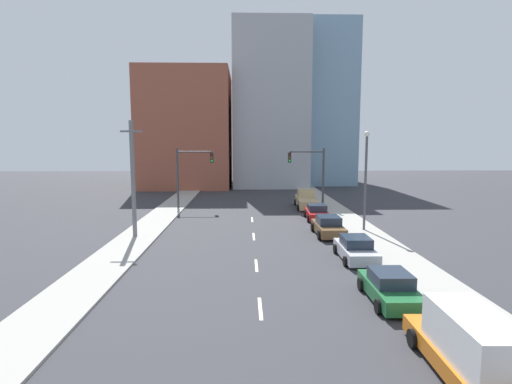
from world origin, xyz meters
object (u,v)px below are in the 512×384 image
Objects in this scene: street_lamp at (366,174)px; sedan_silver at (356,249)px; traffic_signal_left at (187,170)px; traffic_signal_right at (314,170)px; sedan_brown at (328,226)px; sedan_red at (317,213)px; utility_pole_left_mid at (133,178)px; sedan_green at (390,288)px; box_truck_orange at (472,349)px; pickup_truck_tan at (307,200)px.

street_lamp reaches higher than sedan_silver.
traffic_signal_right is (13.76, 0.00, 0.00)m from traffic_signal_left.
sedan_silver is 6.51m from sedan_brown.
traffic_signal_right reaches higher than sedan_brown.
sedan_red is at bearing 87.27° from sedan_brown.
utility_pole_left_mid is 2.04× the size of sedan_green.
sedan_silver is at bearing -110.01° from street_lamp.
traffic_signal_left is 1.43× the size of sedan_brown.
utility_pole_left_mid is at bearing -178.74° from sedan_brown.
sedan_silver is at bearing -56.12° from traffic_signal_left.
sedan_green is at bearing 93.87° from box_truck_orange.
sedan_red is at bearing 90.96° from sedan_silver.
box_truck_orange is 32.53m from pickup_truck_tan.
street_lamp is (15.97, -11.65, 0.48)m from traffic_signal_left.
street_lamp reaches higher than sedan_green.
street_lamp is at bearing -74.23° from pickup_truck_tan.
box_truck_orange is at bearing -89.41° from sedan_silver.
pickup_truck_tan is (0.09, 6.96, 0.16)m from sedan_red.
traffic_signal_left is at bearing 113.73° from box_truck_orange.
box_truck_orange is 0.92× the size of pickup_truck_tan.
sedan_green is 0.68× the size of pickup_truck_tan.
box_truck_orange is (15.24, -18.73, -3.53)m from utility_pole_left_mid.
street_lamp is at bearing 5.67° from utility_pole_left_mid.
utility_pole_left_mid reaches higher than street_lamp.
box_truck_orange is (-2.85, -20.53, -3.71)m from street_lamp.
pickup_truck_tan is (13.10, 0.34, -3.42)m from traffic_signal_left.
sedan_brown is (-0.36, 19.17, -0.31)m from box_truck_orange.
traffic_signal_left is at bearing 124.42° from sedan_silver.
sedan_red reaches higher than sedan_green.
traffic_signal_left is 1.53× the size of sedan_green.
traffic_signal_left is at bearing 143.88° from street_lamp.
sedan_brown is (12.75, -13.02, -3.54)m from traffic_signal_left.
traffic_signal_right reaches higher than box_truck_orange.
sedan_brown is (-0.12, 13.05, 0.06)m from sedan_green.
sedan_green is (12.87, -26.06, -3.60)m from traffic_signal_left.
box_truck_orange is at bearing -97.91° from street_lamp.
utility_pole_left_mid is 24.41m from box_truck_orange.
traffic_signal_right is at bearing 85.34° from sedan_red.
traffic_signal_left is 34.90m from box_truck_orange.
utility_pole_left_mid reaches higher than traffic_signal_left.
traffic_signal_right is 11.87m from street_lamp.
utility_pole_left_mid reaches higher than pickup_truck_tan.
sedan_brown reaches higher than sedan_silver.
utility_pole_left_mid is at bearing 140.53° from sedan_green.
sedan_brown is at bearing -89.17° from pickup_truck_tan.
sedan_brown reaches higher than sedan_green.
street_lamp is at bearing 70.54° from sedan_silver.
sedan_silver is at bearing -87.72° from sedan_red.
sedan_green is 13.05m from sedan_brown.
sedan_green is at bearing -63.73° from traffic_signal_left.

